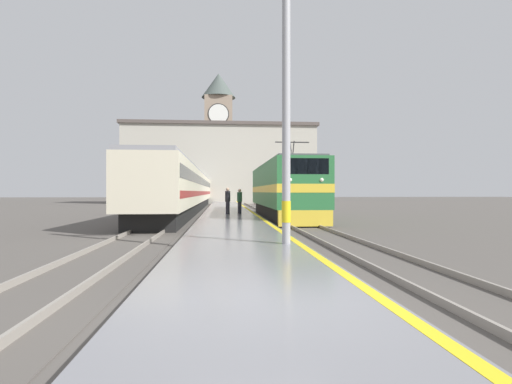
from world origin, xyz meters
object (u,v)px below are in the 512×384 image
locomotive_train (282,190)px  clock_tower (219,133)px  passenger_train (191,190)px  second_waiting_passenger (240,201)px  person_on_platform (228,200)px  catenary_mast (290,94)px

locomotive_train → clock_tower: (-4.77, 44.70, 10.50)m
passenger_train → second_waiting_passenger: passenger_train is taller
locomotive_train → clock_tower: size_ratio=0.68×
person_on_platform → clock_tower: bearing=91.2°
clock_tower → second_waiting_passenger: bearing=-87.7°
person_on_platform → clock_tower: size_ratio=0.07×
catenary_mast → person_on_platform: bearing=95.9°
passenger_train → second_waiting_passenger: size_ratio=31.32×
passenger_train → catenary_mast: 31.88m
catenary_mast → second_waiting_passenger: (-0.71, 15.89, -3.32)m
person_on_platform → clock_tower: clock_tower is taller
locomotive_train → catenary_mast: 16.57m
locomotive_train → passenger_train: size_ratio=0.30×
passenger_train → clock_tower: 31.44m
second_waiting_passenger → catenary_mast: bearing=-87.4°
locomotive_train → catenary_mast: size_ratio=1.89×
passenger_train → clock_tower: (2.62, 29.55, 10.43)m
catenary_mast → clock_tower: (-2.52, 60.91, 7.90)m
locomotive_train → clock_tower: 46.16m
passenger_train → clock_tower: bearing=84.9°
catenary_mast → person_on_platform: catenary_mast is taller
catenary_mast → person_on_platform: 15.33m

